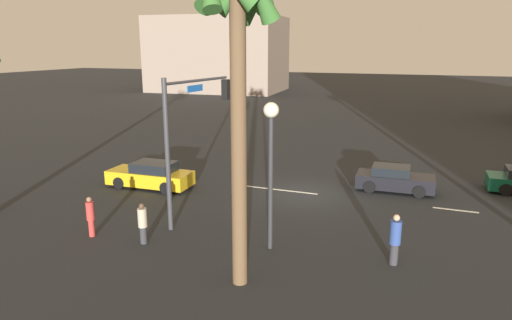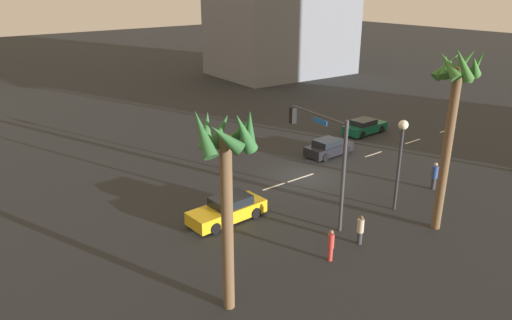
% 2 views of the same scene
% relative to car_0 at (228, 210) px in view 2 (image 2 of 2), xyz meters
% --- Properties ---
extents(ground_plane, '(220.00, 220.00, 0.00)m').
position_rel_car_0_xyz_m(ground_plane, '(-8.05, -1.99, -0.65)').
color(ground_plane, '#232628').
extents(lane_stripe_0, '(2.55, 0.14, 0.01)m').
position_rel_car_0_xyz_m(lane_stripe_0, '(-26.05, -1.99, -0.65)').
color(lane_stripe_0, silver).
rests_on(lane_stripe_0, ground_plane).
extents(lane_stripe_1, '(2.10, 0.14, 0.01)m').
position_rel_car_0_xyz_m(lane_stripe_1, '(-20.62, -1.99, -0.65)').
color(lane_stripe_1, silver).
rests_on(lane_stripe_1, ground_plane).
extents(lane_stripe_2, '(2.00, 0.14, 0.01)m').
position_rel_car_0_xyz_m(lane_stripe_2, '(-15.40, -1.99, -0.65)').
color(lane_stripe_2, silver).
rests_on(lane_stripe_2, ground_plane).
extents(lane_stripe_3, '(2.48, 0.14, 0.01)m').
position_rel_car_0_xyz_m(lane_stripe_3, '(-7.55, -1.99, -0.65)').
color(lane_stripe_3, silver).
rests_on(lane_stripe_3, ground_plane).
extents(lane_stripe_4, '(1.96, 0.14, 0.01)m').
position_rel_car_0_xyz_m(lane_stripe_4, '(-5.13, -1.99, -0.65)').
color(lane_stripe_4, silver).
rests_on(lane_stripe_4, ground_plane).
extents(car_0, '(4.65, 1.99, 1.40)m').
position_rel_car_0_xyz_m(car_0, '(0.00, 0.00, 0.00)').
color(car_0, gold).
rests_on(car_0, ground_plane).
extents(car_1, '(4.02, 1.87, 1.33)m').
position_rel_car_0_xyz_m(car_1, '(-12.41, -4.06, -0.03)').
color(car_1, black).
rests_on(car_1, ground_plane).
extents(car_2, '(4.38, 1.91, 1.33)m').
position_rel_car_0_xyz_m(car_2, '(-19.13, -6.05, -0.03)').
color(car_2, '#0F5138').
rests_on(car_2, ground_plane).
extents(traffic_signal, '(0.80, 4.99, 6.28)m').
position_rel_car_0_xyz_m(traffic_signal, '(-4.31, 3.16, 3.61)').
color(traffic_signal, '#38383D').
rests_on(traffic_signal, ground_plane).
extents(streetlamp, '(0.56, 0.56, 5.56)m').
position_rel_car_0_xyz_m(streetlamp, '(-8.62, 5.05, 3.29)').
color(streetlamp, '#2D2D33').
rests_on(streetlamp, ground_plane).
extents(pedestrian_0, '(0.39, 0.39, 1.66)m').
position_rel_car_0_xyz_m(pedestrian_0, '(-1.52, 6.56, 0.23)').
color(pedestrian_0, '#BF3833').
rests_on(pedestrian_0, ground_plane).
extents(pedestrian_1, '(0.55, 0.55, 1.86)m').
position_rel_car_0_xyz_m(pedestrian_1, '(-13.12, 4.76, 0.32)').
color(pedestrian_1, '#333338').
rests_on(pedestrian_1, ground_plane).
extents(pedestrian_2, '(0.50, 0.50, 1.64)m').
position_rel_car_0_xyz_m(pedestrian_2, '(-3.88, 6.41, 0.20)').
color(pedestrian_2, '#333338').
rests_on(pedestrian_2, ground_plane).
extents(palm_tree_0, '(2.58, 2.35, 8.73)m').
position_rel_car_0_xyz_m(palm_tree_0, '(4.37, 6.48, 5.78)').
color(palm_tree_0, brown).
rests_on(palm_tree_0, ground_plane).
extents(palm_tree_1, '(2.59, 2.54, 10.01)m').
position_rel_car_0_xyz_m(palm_tree_1, '(-8.61, 7.86, 6.64)').
color(palm_tree_1, brown).
rests_on(palm_tree_1, ground_plane).
extents(building_2, '(19.36, 14.42, 19.23)m').
position_rel_car_0_xyz_m(building_2, '(-32.66, -33.20, 8.96)').
color(building_2, slate).
rests_on(building_2, ground_plane).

